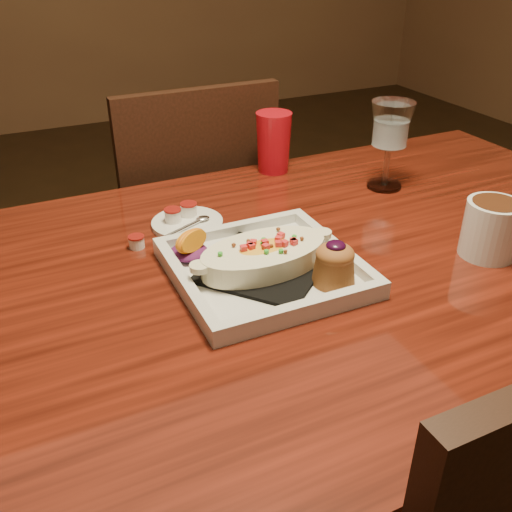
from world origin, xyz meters
name	(u,v)px	position (x,y,z in m)	size (l,w,h in m)	color
table	(305,309)	(0.00, 0.00, 0.65)	(1.50, 0.90, 0.75)	maroon
chair_far	(190,233)	(0.00, 0.63, 0.51)	(0.42, 0.42, 0.93)	black
plate	(269,262)	(-0.08, -0.01, 0.78)	(0.29, 0.29, 0.08)	silver
coffee_mug	(493,226)	(0.30, -0.11, 0.80)	(0.13, 0.09, 0.10)	silver
goblet	(391,129)	(0.31, 0.21, 0.88)	(0.09, 0.09, 0.19)	silver
saucer	(186,221)	(-0.14, 0.22, 0.76)	(0.14, 0.14, 0.09)	silver
creamer_loose	(137,242)	(-0.25, 0.17, 0.76)	(0.03, 0.03, 0.02)	white
red_tumbler	(274,142)	(0.14, 0.40, 0.82)	(0.08, 0.08, 0.14)	red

